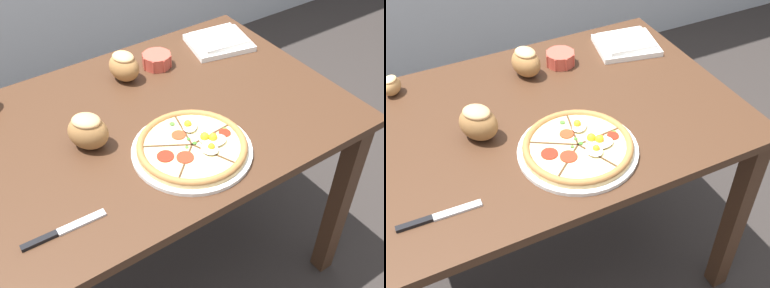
# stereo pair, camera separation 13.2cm
# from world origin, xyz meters

# --- Properties ---
(ground_plane) EXTENTS (12.00, 12.00, 0.00)m
(ground_plane) POSITION_xyz_m (0.00, 0.00, 0.00)
(ground_plane) COLOR #2D2826
(dining_table) EXTENTS (1.25, 0.82, 0.77)m
(dining_table) POSITION_xyz_m (0.00, 0.00, 0.66)
(dining_table) COLOR #422819
(dining_table) RESTS_ON ground_plane
(pizza) EXTENTS (0.34, 0.34, 0.06)m
(pizza) POSITION_xyz_m (0.05, -0.20, 0.79)
(pizza) COLOR white
(pizza) RESTS_ON dining_table
(ramekin_bowl) EXTENTS (0.10, 0.10, 0.05)m
(ramekin_bowl) POSITION_xyz_m (0.19, 0.24, 0.80)
(ramekin_bowl) COLOR #C64C3D
(ramekin_bowl) RESTS_ON dining_table
(napkin_folded) EXTENTS (0.25, 0.22, 0.04)m
(napkin_folded) POSITION_xyz_m (0.46, 0.23, 0.79)
(napkin_folded) COLOR white
(napkin_folded) RESTS_ON dining_table
(bread_piece_mid) EXTENTS (0.12, 0.13, 0.10)m
(bread_piece_mid) POSITION_xyz_m (0.06, 0.23, 0.83)
(bread_piece_mid) COLOR #A3703D
(bread_piece_mid) RESTS_ON dining_table
(bread_piece_far) EXTENTS (0.14, 0.15, 0.11)m
(bread_piece_far) POSITION_xyz_m (-0.18, -0.02, 0.83)
(bread_piece_far) COLOR olive
(bread_piece_far) RESTS_ON dining_table
(knife_main) EXTENTS (0.21, 0.02, 0.01)m
(knife_main) POSITION_xyz_m (-0.36, -0.26, 0.78)
(knife_main) COLOR silver
(knife_main) RESTS_ON dining_table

